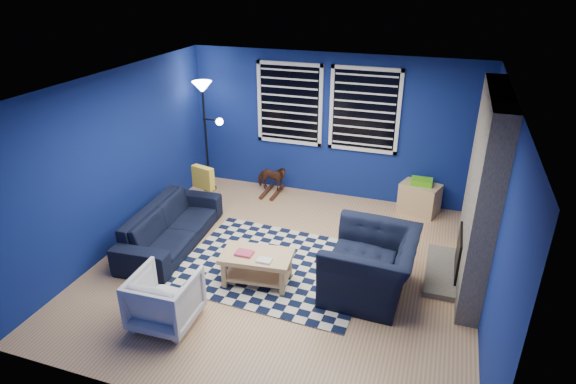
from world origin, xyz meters
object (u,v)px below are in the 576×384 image
object	(u,v)px
tv	(486,143)
coffee_table	(257,262)
rocking_horse	(272,178)
floor_lamp	(204,103)
armchair_bent	(165,299)
cabinet	(420,198)
sofa	(171,226)
armchair_big	(371,265)

from	to	relation	value
tv	coffee_table	world-z (taller)	tv
tv	rocking_horse	xyz separation A→B (m)	(-3.43, 0.15, -1.09)
coffee_table	floor_lamp	world-z (taller)	floor_lamp
tv	armchair_bent	distance (m)	4.98
coffee_table	cabinet	size ratio (longest dim) A/B	1.34
cabinet	floor_lamp	distance (m)	3.98
sofa	coffee_table	bearing A→B (deg)	-112.08
coffee_table	rocking_horse	bearing A→B (deg)	106.28
rocking_horse	floor_lamp	world-z (taller)	floor_lamp
armchair_big	coffee_table	size ratio (longest dim) A/B	1.29
rocking_horse	cabinet	world-z (taller)	cabinet
armchair_bent	rocking_horse	distance (m)	3.66
rocking_horse	coffee_table	distance (m)	2.72
tv	sofa	world-z (taller)	tv
sofa	coffee_table	world-z (taller)	sofa
armchair_bent	rocking_horse	bearing A→B (deg)	-90.75
tv	coffee_table	xyz separation A→B (m)	(-2.66, -2.47, -1.09)
sofa	cabinet	bearing A→B (deg)	-60.72
coffee_table	cabinet	distance (m)	3.27
tv	armchair_big	bearing A→B (deg)	-119.73
tv	rocking_horse	size ratio (longest dim) A/B	1.76
armchair_big	rocking_horse	bearing A→B (deg)	-135.05
tv	floor_lamp	world-z (taller)	floor_lamp
armchair_big	armchair_bent	distance (m)	2.49
sofa	rocking_horse	xyz separation A→B (m)	(0.79, 2.10, 0.01)
armchair_bent	cabinet	xyz separation A→B (m)	(2.52, 3.76, -0.06)
rocking_horse	armchair_big	bearing A→B (deg)	-138.11
armchair_big	armchair_bent	world-z (taller)	armchair_big
armchair_bent	floor_lamp	distance (m)	3.91
sofa	armchair_bent	world-z (taller)	armchair_bent
armchair_big	armchair_bent	bearing A→B (deg)	-55.94
rocking_horse	tv	bearing A→B (deg)	-93.48
rocking_horse	floor_lamp	size ratio (longest dim) A/B	0.28
armchair_big	armchair_bent	xyz separation A→B (m)	(-2.11, -1.32, -0.07)
armchair_bent	floor_lamp	world-z (taller)	floor_lamp
tv	rocking_horse	distance (m)	3.60
cabinet	armchair_big	bearing A→B (deg)	-81.32
sofa	tv	bearing A→B (deg)	-69.01
floor_lamp	coffee_table	bearing A→B (deg)	-51.93
cabinet	sofa	bearing A→B (deg)	-128.69
rocking_horse	cabinet	bearing A→B (deg)	-88.76
armchair_big	sofa	bearing A→B (deg)	-92.52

